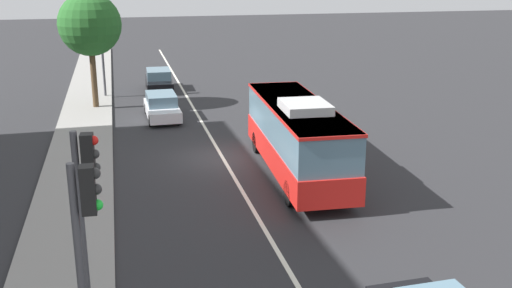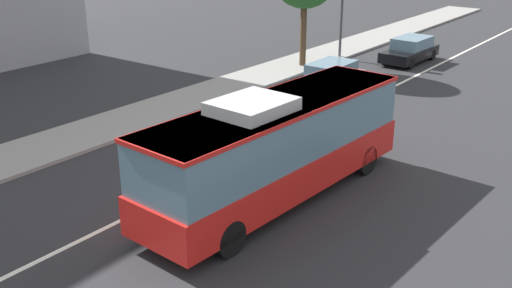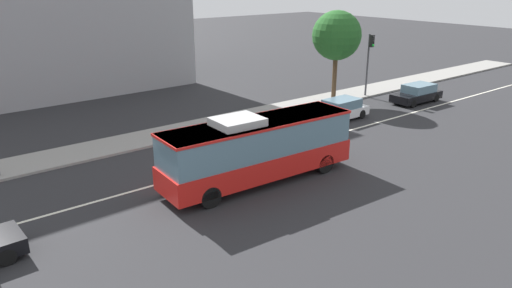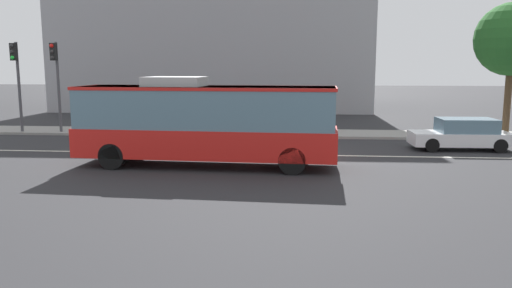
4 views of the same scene
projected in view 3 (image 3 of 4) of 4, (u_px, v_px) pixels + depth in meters
The scene contains 8 objects.
ground_plane at pixel (270, 153), 27.52m from camera, with size 160.00×160.00×0.00m, color #28282B.
sidewalk_kerb at pixel (208, 125), 32.36m from camera, with size 80.00×3.02×0.14m, color gray.
lane_centre_line at pixel (270, 153), 27.52m from camera, with size 76.00×0.16×0.01m, color silver.
transit_bus at pixel (258, 147), 23.16m from camera, with size 10.11×2.97×3.46m.
sedan_white at pixel (340, 110), 33.62m from camera, with size 4.54×1.90×1.46m.
sedan_black_ahead at pixel (417, 94), 38.20m from camera, with size 4.54×1.91×1.46m.
traffic_light_far_corner at pixel (370, 54), 38.92m from camera, with size 0.34×0.62×5.20m.
street_tree_kerbside_left at pixel (337, 36), 36.99m from camera, with size 3.82×3.82×7.16m.
Camera 3 is at (-16.52, -19.81, 9.66)m, focal length 33.62 mm.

